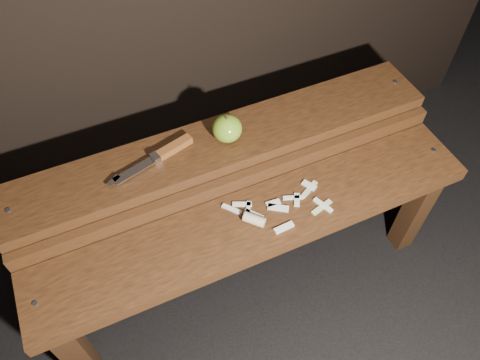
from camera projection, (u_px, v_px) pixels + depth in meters
name	position (u px, v px, depth m)	size (l,w,h in m)	color
ground	(247.00, 275.00, 1.56)	(60.00, 60.00, 0.00)	black
bench_front_tier	(259.00, 235.00, 1.25)	(1.20, 0.20, 0.42)	black
bench_rear_tier	(225.00, 161.00, 1.32)	(1.20, 0.21, 0.50)	black
apple	(227.00, 129.00, 1.23)	(0.08, 0.08, 0.08)	olive
knife	(164.00, 153.00, 1.22)	(0.25, 0.09, 0.02)	brown
apple_scraps	(271.00, 211.00, 1.20)	(0.27, 0.14, 0.03)	beige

